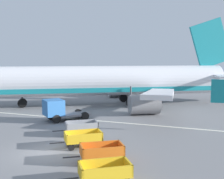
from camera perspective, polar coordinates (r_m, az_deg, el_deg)
name	(u,v)px	position (r m, az deg, el deg)	size (l,w,h in m)	color
ground_plane	(49,152)	(20.08, -12.17, -11.80)	(220.00, 220.00, 0.00)	slate
apron_stripe	(104,121)	(28.42, -1.53, -6.18)	(120.00, 0.36, 0.01)	silver
airplane	(116,81)	(37.39, 0.70, 1.62)	(34.24, 28.51, 11.34)	silver
baggage_cart_nearest	(105,172)	(14.99, -1.45, -15.67)	(3.34, 2.64, 1.07)	gold
baggage_cart_second_in_row	(102,152)	(17.80, -2.02, -12.03)	(3.36, 2.59, 1.07)	orange
baggage_cart_third_in_row	(83,138)	(20.66, -5.62, -9.41)	(3.27, 2.74, 1.07)	gold
baggage_cart_fourth_in_row	(81,127)	(23.70, -5.93, -7.32)	(3.32, 2.66, 1.07)	gray
service_truck_beside_carts	(58,110)	(28.89, -10.33, -3.86)	(4.30, 4.55, 2.10)	slate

